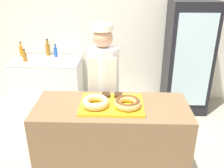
% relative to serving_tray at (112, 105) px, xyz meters
% --- Properties ---
extents(wall_back, '(8.00, 0.06, 2.70)m').
position_rel_serving_tray_xyz_m(wall_back, '(0.00, 2.13, 0.37)').
color(wall_back, silver).
rests_on(wall_back, ground_plane).
extents(display_counter, '(1.47, 0.61, 0.97)m').
position_rel_serving_tray_xyz_m(display_counter, '(0.00, 0.00, -0.50)').
color(display_counter, brown).
rests_on(display_counter, ground_plane).
extents(serving_tray, '(0.59, 0.43, 0.02)m').
position_rel_serving_tray_xyz_m(serving_tray, '(0.00, 0.00, 0.00)').
color(serving_tray, yellow).
rests_on(serving_tray, display_counter).
extents(donut_light_glaze, '(0.26, 0.26, 0.07)m').
position_rel_serving_tray_xyz_m(donut_light_glaze, '(-0.15, -0.05, 0.05)').
color(donut_light_glaze, tan).
rests_on(donut_light_glaze, serving_tray).
extents(donut_chocolate_glaze, '(0.26, 0.26, 0.07)m').
position_rel_serving_tray_xyz_m(donut_chocolate_glaze, '(0.15, -0.05, 0.05)').
color(donut_chocolate_glaze, tan).
rests_on(donut_chocolate_glaze, serving_tray).
extents(brownie_back_left, '(0.08, 0.08, 0.03)m').
position_rel_serving_tray_xyz_m(brownie_back_left, '(-0.06, 0.14, 0.03)').
color(brownie_back_left, '#382111').
rests_on(brownie_back_left, serving_tray).
extents(brownie_back_right, '(0.08, 0.08, 0.03)m').
position_rel_serving_tray_xyz_m(brownie_back_right, '(0.06, 0.14, 0.03)').
color(brownie_back_right, '#382111').
rests_on(brownie_back_right, serving_tray).
extents(baker_person, '(0.35, 0.35, 1.64)m').
position_rel_serving_tray_xyz_m(baker_person, '(-0.11, 0.54, -0.12)').
color(baker_person, '#4C4C51').
rests_on(baker_person, ground_plane).
extents(beverage_fridge, '(0.67, 0.63, 1.77)m').
position_rel_serving_tray_xyz_m(beverage_fridge, '(1.15, 1.75, -0.10)').
color(beverage_fridge, black).
rests_on(beverage_fridge, ground_plane).
extents(chest_freezer, '(1.10, 0.63, 0.83)m').
position_rel_serving_tray_xyz_m(chest_freezer, '(-1.13, 1.75, -0.57)').
color(chest_freezer, white).
rests_on(chest_freezer, ground_plane).
extents(bottle_amber, '(0.08, 0.08, 0.28)m').
position_rel_serving_tray_xyz_m(bottle_amber, '(-1.16, 2.01, -0.05)').
color(bottle_amber, '#99661E').
rests_on(bottle_amber, chest_freezer).
extents(bottle_amber_b, '(0.07, 0.07, 0.20)m').
position_rel_serving_tray_xyz_m(bottle_amber_b, '(-1.44, 1.68, -0.08)').
color(bottle_amber_b, '#99661E').
rests_on(bottle_amber_b, chest_freezer).
extents(bottle_orange, '(0.06, 0.06, 0.25)m').
position_rel_serving_tray_xyz_m(bottle_orange, '(-1.58, 1.92, -0.06)').
color(bottle_orange, orange).
rests_on(bottle_orange, chest_freezer).
extents(bottle_blue, '(0.06, 0.06, 0.22)m').
position_rel_serving_tray_xyz_m(bottle_blue, '(-1.00, 1.93, -0.07)').
color(bottle_blue, '#1E4CB2').
rests_on(bottle_blue, chest_freezer).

